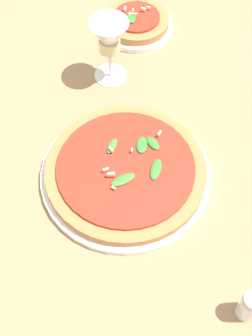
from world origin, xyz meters
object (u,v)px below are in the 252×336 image
(shaker_pepper, at_px, (249,306))
(pizza_arugula_main, at_px, (126,172))
(wine_glass, at_px, (109,40))
(pizza_personal_side, at_px, (136,23))

(shaker_pepper, bearing_deg, pizza_arugula_main, 70.01)
(wine_glass, bearing_deg, pizza_personal_side, 12.70)
(pizza_arugula_main, xyz_separation_m, pizza_personal_side, (0.36, 0.21, -0.00))
(pizza_arugula_main, relative_size, wine_glass, 2.22)
(pizza_arugula_main, distance_m, pizza_personal_side, 0.42)
(pizza_arugula_main, height_order, wine_glass, wine_glass)
(pizza_personal_side, bearing_deg, shaker_pepper, -132.80)
(pizza_arugula_main, distance_m, shaker_pepper, 0.32)
(wine_glass, xyz_separation_m, shaker_pepper, (-0.31, -0.47, -0.07))
(wine_glass, bearing_deg, pizza_arugula_main, -139.30)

